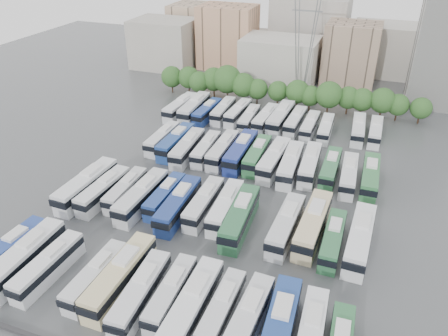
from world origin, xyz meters
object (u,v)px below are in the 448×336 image
(bus_r1_s0, at_px, (87,185))
(bus_r2_s13, at_px, (370,177))
(bus_r3_s12, at_px, (358,129))
(bus_r1_s7, at_px, (226,207))
(bus_r2_s10, at_px, (310,164))
(bus_r3_s2, at_px, (207,112))
(bus_r1_s10, at_px, (286,225))
(bus_r3_s10, at_px, (326,128))
(bus_r0_s9, at_px, (222,309))
(bus_r2_s2, at_px, (176,142))
(bus_r2_s9, at_px, (290,164))
(bus_r1_s5, at_px, (178,204))
(bus_r2_s8, at_px, (274,159))
(bus_r2_s12, at_px, (349,175))
(bus_r0_s2, at_px, (48,266))
(bus_r1_s4, at_px, (165,196))
(bus_r0_s12, at_px, (310,336))
(bus_r3_s9, at_px, (310,126))
(bus_r2_s7, at_px, (257,155))
(electricity_pylon, at_px, (306,22))
(bus_r0_s7, at_px, (171,293))
(bus_r0_s1, at_px, (24,258))
(bus_r3_s0, at_px, (180,107))
(bus_r1_s13, at_px, (360,239))
(bus_r2_s11, at_px, (330,168))
(bus_r0_s0, at_px, (9,250))
(bus_r0_s5, at_px, (120,276))
(bus_r1_s2, at_px, (126,190))
(bus_r0_s11, at_px, (279,330))
(bus_r1_s6, at_px, (204,203))
(bus_r3_s4, at_px, (238,112))
(bus_r2_s1, at_px, (163,138))
(bus_r3_s5, at_px, (249,119))
(bus_r3_s13, at_px, (375,131))
(bus_r0_s4, at_px, (96,276))
(bus_r0_s6, at_px, (141,293))
(bus_r2_s5, at_px, (223,150))
(bus_r3_s3, at_px, (223,110))
(bus_r3_s8, at_px, (295,121))
(apartment_tower, at_px, (447,50))
(bus_r3_s6, at_px, (265,118))
(bus_r1_s3, at_px, (142,196))
(bus_r3_s1, at_px, (194,108))

(bus_r1_s0, bearing_deg, bus_r2_s13, 25.68)
(bus_r3_s12, bearing_deg, bus_r1_s0, -138.76)
(bus_r1_s7, bearing_deg, bus_r2_s10, 58.71)
(bus_r1_s7, bearing_deg, bus_r3_s2, 113.87)
(bus_r1_s10, height_order, bus_r3_s10, bus_r1_s10)
(bus_r0_s9, relative_size, bus_r2_s2, 0.87)
(bus_r2_s9, bearing_deg, bus_r1_s5, -128.62)
(bus_r2_s8, bearing_deg, bus_r2_s12, -0.14)
(bus_r0_s2, relative_size, bus_r2_s12, 0.98)
(bus_r1_s4, distance_m, bus_r2_s13, 34.39)
(bus_r0_s12, relative_size, bus_r3_s9, 1.07)
(bus_r0_s2, distance_m, bus_r2_s7, 40.89)
(bus_r2_s9, height_order, bus_r3_s10, bus_r2_s9)
(electricity_pylon, height_order, bus_r0_s2, electricity_pylon)
(bus_r0_s7, bearing_deg, electricity_pylon, 88.07)
(bus_r0_s1, distance_m, bus_r3_s0, 53.76)
(bus_r1_s13, xyz_separation_m, bus_r3_s2, (-36.45, 34.76, -0.28))
(bus_r1_s13, bearing_deg, bus_r3_s0, 143.13)
(bus_r1_s4, xyz_separation_m, bus_r2_s11, (23.26, 17.69, 0.12))
(bus_r0_s0, relative_size, bus_r1_s13, 0.90)
(bus_r2_s8, bearing_deg, bus_r2_s11, 6.27)
(bus_r0_s5, distance_m, bus_r1_s13, 31.78)
(bus_r1_s13, bearing_deg, bus_r1_s7, 178.98)
(bus_r0_s5, xyz_separation_m, bus_r2_s9, (13.25, 34.49, -0.07))
(bus_r0_s7, distance_m, bus_r1_s2, 24.36)
(bus_r1_s10, bearing_deg, bus_r0_s5, -132.30)
(bus_r0_s2, bearing_deg, bus_r2_s7, 68.18)
(bus_r0_s11, xyz_separation_m, bus_r3_s0, (-36.49, 53.40, -0.11))
(bus_r1_s13, bearing_deg, bus_r1_s6, 179.90)
(bus_r2_s2, xyz_separation_m, bus_r3_s0, (-6.77, 16.49, 0.02))
(bus_r2_s13, distance_m, bus_r3_s4, 35.51)
(bus_r0_s1, bearing_deg, bus_r0_s5, 5.69)
(bus_r2_s1, distance_m, bus_r3_s9, 31.01)
(bus_r2_s1, xyz_separation_m, bus_r3_s5, (13.16, 15.51, -0.07))
(bus_r3_s13, bearing_deg, bus_r0_s2, -123.23)
(bus_r1_s0, bearing_deg, bus_r3_s5, 67.25)
(bus_r0_s4, relative_size, bus_r0_s6, 0.91)
(bus_r2_s5, bearing_deg, bus_r0_s5, -90.62)
(bus_r3_s3, xyz_separation_m, bus_r3_s8, (16.69, -0.32, 0.03))
(bus_r0_s1, bearing_deg, bus_r3_s10, 60.37)
(apartment_tower, distance_m, bus_r3_s2, 58.00)
(bus_r3_s6, relative_size, bus_r3_s9, 1.07)
(electricity_pylon, height_order, bus_r1_s3, electricity_pylon)
(electricity_pylon, bearing_deg, bus_r3_s2, -128.62)
(bus_r3_s3, bearing_deg, bus_r2_s2, -100.78)
(bus_r1_s4, bearing_deg, bus_r2_s11, 37.23)
(bus_r1_s13, bearing_deg, bus_r0_s6, -138.84)
(bus_r3_s2, bearing_deg, bus_r0_s2, -87.08)
(bus_r0_s2, bearing_deg, bus_r1_s3, 81.11)
(bus_r2_s12, height_order, bus_r3_s1, bus_r3_s1)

